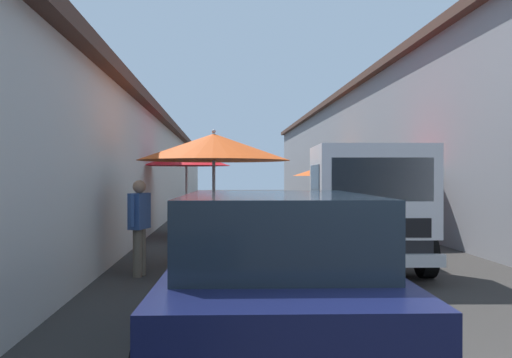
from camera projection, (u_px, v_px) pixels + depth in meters
ground at (273, 228)px, 16.36m from camera, size 90.00×90.00×0.00m
building_left_whitewash at (62, 170)px, 18.14m from camera, size 49.80×7.50×3.57m
building_right_concrete at (462, 148)px, 19.04m from camera, size 49.80×7.50×5.19m
fruit_stall_far_right at (188, 171)px, 14.25m from camera, size 2.37×2.37×2.34m
fruit_stall_near_right at (379, 174)px, 13.00m from camera, size 2.42×2.42×2.20m
fruit_stall_near_left at (324, 177)px, 21.08m from camera, size 2.41×2.41×2.08m
fruit_stall_mid_lane at (214, 159)px, 9.34m from camera, size 2.69×2.69×2.43m
hatchback_car at (274, 275)px, 4.66m from camera, size 3.97×2.03×1.45m
delivery_truck at (362, 209)px, 9.06m from camera, size 5.01×2.17×2.08m
vendor_by_crates at (139, 221)px, 8.50m from camera, size 0.60×0.32×1.54m
parked_scooter at (318, 209)px, 18.69m from camera, size 1.65×0.62×1.14m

